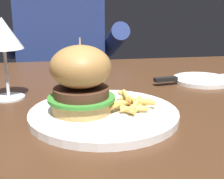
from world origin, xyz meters
name	(u,v)px	position (x,y,z in m)	size (l,w,h in m)	color
dining_table	(91,141)	(0.00, 0.00, 0.65)	(1.13, 0.93, 0.74)	#472B19
main_plate	(104,114)	(0.01, -0.10, 0.75)	(0.27, 0.27, 0.01)	white
burger_sandwich	(81,79)	(-0.02, -0.10, 0.81)	(0.12, 0.12, 0.13)	tan
fries_pile	(131,103)	(0.07, -0.09, 0.76)	(0.09, 0.10, 0.02)	#E0B251
wine_glass	(3,36)	(-0.17, 0.05, 0.87)	(0.08, 0.08, 0.17)	silver
bread_plate	(202,80)	(0.30, 0.12, 0.74)	(0.15, 0.15, 0.01)	white
table_knife	(185,78)	(0.25, 0.11, 0.75)	(0.21, 0.05, 0.01)	silver
diner_person	(63,88)	(-0.06, 0.74, 0.56)	(0.51, 0.36, 1.18)	#282833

